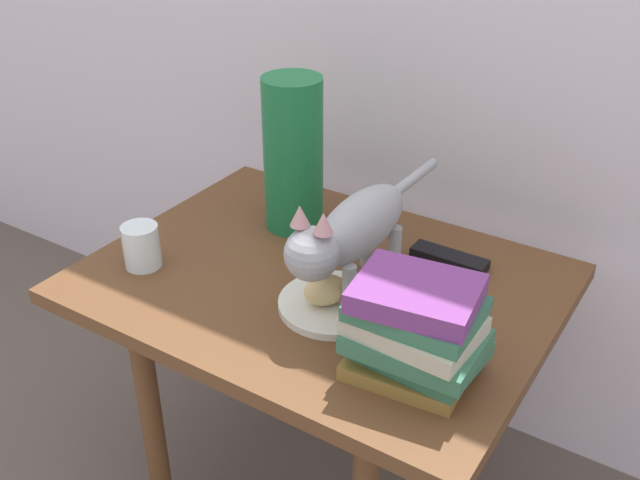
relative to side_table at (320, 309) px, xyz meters
The scene contains 8 objects.
side_table is the anchor object (origin of this frame).
plate 0.13m from the side_table, 43.21° to the right, with size 0.20×0.20×0.01m, color silver.
bread_roll 0.15m from the side_table, 51.58° to the right, with size 0.08×0.06×0.05m, color #E0BC7A.
cat 0.22m from the side_table, 14.55° to the right, with size 0.10×0.48×0.23m.
book_stack 0.34m from the side_table, 29.81° to the right, with size 0.21×0.17×0.17m.
green_vase 0.31m from the side_table, 137.34° to the left, with size 0.12×0.12×0.32m, color #196B38.
candle_jar 0.36m from the side_table, 154.44° to the right, with size 0.07×0.07×0.08m.
tv_remote 0.27m from the side_table, 43.96° to the left, with size 0.15×0.04×0.02m, color black.
Camera 1 is at (0.62, -0.98, 1.33)m, focal length 41.36 mm.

